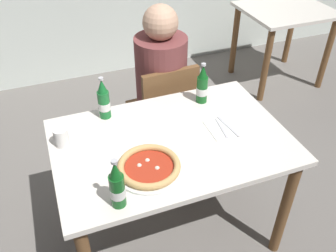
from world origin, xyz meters
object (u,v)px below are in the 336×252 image
object	(u,v)px
beer_bottle_right	(202,86)
beer_bottle_left	(104,101)
diner_seated	(161,95)
beer_bottle_center	(117,187)
chair_behind_table	(164,111)
dining_table_main	(171,156)
paper_cup	(61,137)
pizza_margherita_near	(149,167)
napkin_with_cutlery	(225,128)
dining_table_background	(284,25)

from	to	relation	value
beer_bottle_right	beer_bottle_left	bearing A→B (deg)	175.18
diner_seated	beer_bottle_center	size ratio (longest dim) A/B	4.89
chair_behind_table	beer_bottle_right	size ratio (longest dim) A/B	3.44
dining_table_main	beer_bottle_center	bearing A→B (deg)	-138.36
beer_bottle_right	paper_cup	bearing A→B (deg)	-172.19
pizza_margherita_near	napkin_with_cutlery	bearing A→B (deg)	18.55
dining_table_background	chair_behind_table	bearing A→B (deg)	-152.31
pizza_margherita_near	paper_cup	size ratio (longest dim) A/B	3.35
chair_behind_table	pizza_margherita_near	size ratio (longest dim) A/B	2.67
dining_table_main	beer_bottle_right	size ratio (longest dim) A/B	4.86
beer_bottle_center	dining_table_main	bearing A→B (deg)	41.64
dining_table_background	paper_cup	distance (m)	2.54
diner_seated	beer_bottle_right	xyz separation A→B (m)	(0.11, -0.39, 0.27)
chair_behind_table	dining_table_background	xyz separation A→B (m)	(1.50, 0.79, 0.11)
napkin_with_cutlery	dining_table_background	bearing A→B (deg)	45.55
beer_bottle_left	napkin_with_cutlery	bearing A→B (deg)	-29.79
pizza_margherita_near	beer_bottle_center	size ratio (longest dim) A/B	1.29
beer_bottle_left	beer_bottle_right	distance (m)	0.56
beer_bottle_center	beer_bottle_right	size ratio (longest dim) A/B	1.00
pizza_margherita_near	paper_cup	xyz separation A→B (m)	(-0.35, 0.33, 0.03)
pizza_margherita_near	paper_cup	bearing A→B (deg)	136.78
dining_table_background	beer_bottle_left	bearing A→B (deg)	-151.02
diner_seated	beer_bottle_right	bearing A→B (deg)	-74.30
paper_cup	napkin_with_cutlery	bearing A→B (deg)	-11.47
chair_behind_table	beer_bottle_left	distance (m)	0.66
beer_bottle_left	paper_cup	bearing A→B (deg)	-148.04
napkin_with_cutlery	dining_table_main	bearing A→B (deg)	177.58
dining_table_main	beer_bottle_left	xyz separation A→B (m)	(-0.27, 0.31, 0.22)
dining_table_background	beer_bottle_right	size ratio (longest dim) A/B	3.24
dining_table_main	pizza_margherita_near	distance (m)	0.28
diner_seated	beer_bottle_center	xyz separation A→B (m)	(-0.54, -0.98, 0.27)
pizza_margherita_near	beer_bottle_left	xyz separation A→B (m)	(-0.09, 0.49, 0.08)
diner_seated	beer_bottle_left	bearing A→B (deg)	-142.55
dining_table_main	pizza_margherita_near	world-z (taller)	pizza_margherita_near
dining_table_main	diner_seated	world-z (taller)	diner_seated
chair_behind_table	beer_bottle_right	distance (m)	0.52
beer_bottle_center	beer_bottle_right	world-z (taller)	same
diner_seated	paper_cup	world-z (taller)	diner_seated
chair_behind_table	napkin_with_cutlery	bearing A→B (deg)	98.05
chair_behind_table	beer_bottle_center	xyz separation A→B (m)	(-0.54, -0.93, 0.37)
beer_bottle_left	beer_bottle_right	xyz separation A→B (m)	(0.56, -0.05, 0.00)
beer_bottle_center	chair_behind_table	bearing A→B (deg)	59.75
dining_table_main	beer_bottle_right	bearing A→B (deg)	42.58
dining_table_main	diner_seated	xyz separation A→B (m)	(0.18, 0.66, -0.05)
chair_behind_table	napkin_with_cutlery	xyz separation A→B (m)	(0.12, -0.62, 0.27)
diner_seated	beer_bottle_right	world-z (taller)	diner_seated
diner_seated	beer_bottle_right	size ratio (longest dim) A/B	4.89
beer_bottle_left	napkin_with_cutlery	size ratio (longest dim) A/B	1.30
dining_table_main	beer_bottle_center	xyz separation A→B (m)	(-0.36, -0.32, 0.22)
diner_seated	dining_table_background	size ratio (longest dim) A/B	1.51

